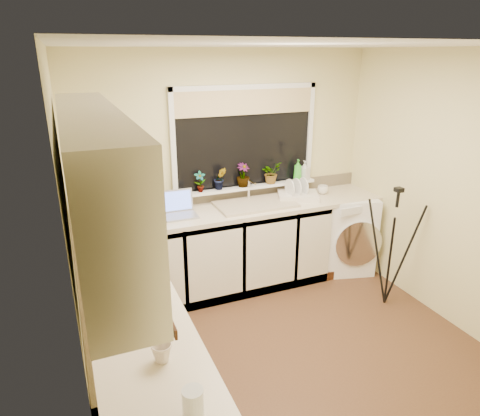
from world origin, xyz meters
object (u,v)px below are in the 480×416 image
at_px(microwave, 116,226).
at_px(cup_back, 323,190).
at_px(plant_c, 243,175).
at_px(plant_d, 271,173).
at_px(dish_rack, 298,196).
at_px(plant_a, 200,182).
at_px(soap_bottle_green, 298,170).
at_px(kettle, 131,276).
at_px(washing_machine, 341,232).
at_px(soap_bottle_clear, 305,170).
at_px(glass_jug, 193,403).
at_px(laptop, 179,209).
at_px(plant_b, 220,179).
at_px(cup_left, 162,353).
at_px(tripod, 391,248).
at_px(steel_jar, 124,310).

height_order(microwave, cup_back, microwave).
bearing_deg(plant_c, plant_d, -0.21).
bearing_deg(microwave, dish_rack, -93.79).
bearing_deg(plant_a, soap_bottle_green, -0.53).
relative_size(soap_bottle_green, cup_back, 2.00).
relative_size(kettle, soap_bottle_green, 0.87).
height_order(plant_c, plant_d, plant_c).
bearing_deg(washing_machine, soap_bottle_clear, 160.51).
height_order(glass_jug, plant_c, plant_c).
relative_size(glass_jug, soap_bottle_clear, 0.66).
height_order(laptop, plant_b, plant_b).
distance_m(microwave, cup_left, 1.61).
bearing_deg(soap_bottle_clear, cup_back, -41.05).
height_order(laptop, plant_a, plant_a).
bearing_deg(cup_back, soap_bottle_clear, 138.95).
relative_size(plant_b, plant_c, 0.93).
xyz_separation_m(dish_rack, cup_back, (0.34, 0.04, 0.02)).
xyz_separation_m(tripod, cup_back, (-0.19, 0.96, 0.33)).
distance_m(dish_rack, tripod, 1.11).
xyz_separation_m(kettle, soap_bottle_green, (2.07, 1.42, 0.17)).
distance_m(plant_c, cup_back, 0.95).
bearing_deg(laptop, dish_rack, 1.19).
xyz_separation_m(glass_jug, plant_b, (1.09, 2.64, 0.20)).
bearing_deg(cup_left, kettle, 91.95).
bearing_deg(dish_rack, kettle, -124.98).
height_order(steel_jar, plant_c, plant_c).
height_order(washing_machine, plant_b, plant_b).
bearing_deg(soap_bottle_clear, plant_d, 178.92).
distance_m(laptop, plant_a, 0.38).
relative_size(kettle, plant_b, 0.89).
xyz_separation_m(steel_jar, plant_c, (1.51, 1.77, 0.22)).
bearing_deg(steel_jar, plant_a, 59.58).
bearing_deg(tripod, cup_left, -141.74).
height_order(laptop, glass_jug, laptop).
bearing_deg(tripod, soap_bottle_clear, 121.82).
bearing_deg(washing_machine, plant_d, 176.26).
distance_m(dish_rack, soap_bottle_green, 0.31).
xyz_separation_m(washing_machine, kettle, (-2.54, -1.18, 0.56)).
relative_size(dish_rack, tripod, 0.35).
bearing_deg(soap_bottle_green, washing_machine, -27.62).
height_order(tripod, soap_bottle_green, soap_bottle_green).
bearing_deg(soap_bottle_clear, soap_bottle_green, -173.33).
bearing_deg(kettle, glass_jug, -86.53).
xyz_separation_m(laptop, tripod, (1.86, -0.93, -0.35)).
relative_size(dish_rack, steel_jar, 3.80).
xyz_separation_m(plant_b, plant_d, (0.59, 0.00, 0.00)).
xyz_separation_m(kettle, dish_rack, (1.99, 1.25, -0.07)).
xyz_separation_m(glass_jug, soap_bottle_green, (2.00, 2.62, 0.20)).
bearing_deg(dish_rack, plant_b, -170.03).
distance_m(microwave, plant_b, 1.31).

